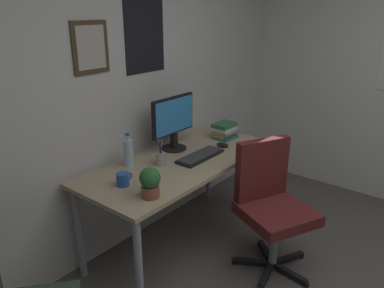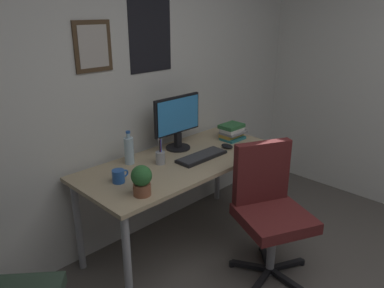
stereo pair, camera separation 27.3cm
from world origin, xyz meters
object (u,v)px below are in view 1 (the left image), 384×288
(keyboard, at_px, (200,156))
(book_stack_left, at_px, (225,131))
(water_bottle, at_px, (129,153))
(coffee_mug_near, at_px, (123,179))
(pen_cup, at_px, (160,158))
(potted_plant, at_px, (150,182))
(computer_mouse, at_px, (223,145))
(office_chair, at_px, (270,200))
(monitor, at_px, (173,121))

(keyboard, bearing_deg, book_stack_left, 12.51)
(water_bottle, relative_size, coffee_mug_near, 2.09)
(pen_cup, bearing_deg, potted_plant, -143.82)
(computer_mouse, distance_m, book_stack_left, 0.24)
(keyboard, relative_size, pen_cup, 2.15)
(computer_mouse, distance_m, coffee_mug_near, 1.00)
(water_bottle, xyz_separation_m, pen_cup, (0.16, -0.17, -0.05))
(water_bottle, distance_m, coffee_mug_near, 0.32)
(keyboard, distance_m, pen_cup, 0.33)
(office_chair, height_order, computer_mouse, office_chair)
(monitor, height_order, coffee_mug_near, monitor)
(office_chair, bearing_deg, monitor, 94.57)
(computer_mouse, height_order, pen_cup, pen_cup)
(office_chair, bearing_deg, coffee_mug_near, 139.05)
(monitor, distance_m, potted_plant, 0.84)
(coffee_mug_near, relative_size, book_stack_left, 0.55)
(computer_mouse, height_order, potted_plant, potted_plant)
(monitor, relative_size, keyboard, 1.07)
(keyboard, bearing_deg, monitor, 87.50)
(potted_plant, height_order, pen_cup, pen_cup)
(computer_mouse, bearing_deg, coffee_mug_near, 174.30)
(office_chair, relative_size, computer_mouse, 8.64)
(computer_mouse, relative_size, book_stack_left, 0.50)
(water_bottle, bearing_deg, coffee_mug_near, -139.09)
(water_bottle, distance_m, pen_cup, 0.23)
(pen_cup, bearing_deg, monitor, 24.99)
(pen_cup, bearing_deg, keyboard, -24.77)
(computer_mouse, xyz_separation_m, water_bottle, (-0.76, 0.31, 0.09))
(coffee_mug_near, relative_size, potted_plant, 0.62)
(monitor, distance_m, coffee_mug_near, 0.76)
(keyboard, bearing_deg, coffee_mug_near, 172.03)
(water_bottle, distance_m, book_stack_left, 0.98)
(keyboard, xyz_separation_m, book_stack_left, (0.50, 0.11, 0.06))
(potted_plant, xyz_separation_m, book_stack_left, (1.20, 0.26, -0.04))
(office_chair, relative_size, coffee_mug_near, 7.86)
(computer_mouse, distance_m, potted_plant, 1.01)
(book_stack_left, bearing_deg, coffee_mug_near, -179.31)
(office_chair, distance_m, book_stack_left, 0.85)
(coffee_mug_near, bearing_deg, computer_mouse, -5.70)
(pen_cup, bearing_deg, water_bottle, 133.39)
(computer_mouse, height_order, water_bottle, water_bottle)
(monitor, bearing_deg, office_chair, -85.43)
(monitor, distance_m, water_bottle, 0.49)
(water_bottle, bearing_deg, potted_plant, -117.80)
(keyboard, xyz_separation_m, water_bottle, (-0.46, 0.30, 0.09))
(computer_mouse, xyz_separation_m, potted_plant, (-1.00, -0.15, 0.09))
(pen_cup, bearing_deg, book_stack_left, -1.86)
(computer_mouse, bearing_deg, water_bottle, 157.96)
(office_chair, xyz_separation_m, monitor, (-0.07, 0.86, 0.45))
(keyboard, height_order, potted_plant, potted_plant)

